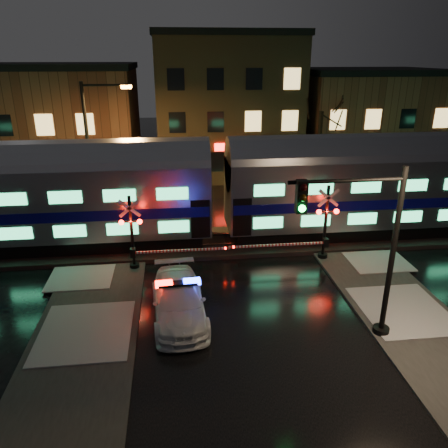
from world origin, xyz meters
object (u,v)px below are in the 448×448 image
Objects in this scene: crossing_signal_left at (140,240)px; streetlight at (93,146)px; traffic_light at (365,253)px; crossing_signal_right at (319,231)px; police_car at (179,300)px.

streetlight reaches higher than crossing_signal_left.
crossing_signal_right is at bearing 91.40° from traffic_light.
police_car is at bearing -67.17° from streetlight.
streetlight is (-12.03, 6.69, 3.36)m from crossing_signal_right.
traffic_light is at bearing -38.40° from crossing_signal_left.
police_car is 0.79× the size of traffic_light.
crossing_signal_right is 1.05× the size of crossing_signal_left.
police_car is 0.97× the size of crossing_signal_left.
crossing_signal_left reaches higher than police_car.
traffic_light reaches higher than crossing_signal_right.
traffic_light is at bearing -49.68° from streetlight.
police_car is at bearing -148.44° from crossing_signal_right.
traffic_light is at bearing -21.62° from police_car.
crossing_signal_right is 7.00m from traffic_light.
crossing_signal_right is at bearing 28.36° from police_car.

